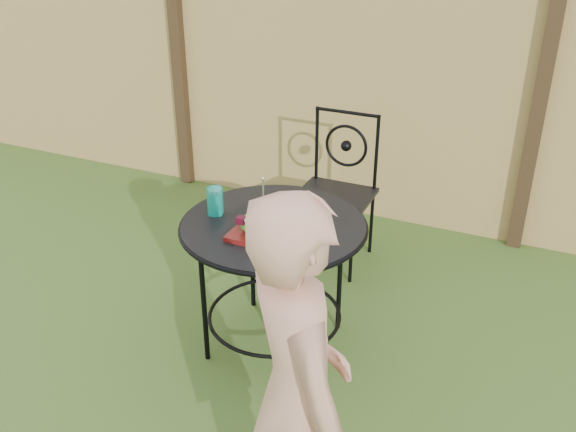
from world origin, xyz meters
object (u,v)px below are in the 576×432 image
object	(u,v)px
patio_chair	(337,186)
diner	(297,399)
salad_plate	(262,232)
patio_table	(274,248)

from	to	relation	value
patio_chair	diner	world-z (taller)	diner
patio_chair	diner	distance (m)	2.15
diner	salad_plate	size ratio (longest dim) A/B	5.41
patio_table	patio_chair	bearing A→B (deg)	91.77
salad_plate	patio_chair	bearing A→B (deg)	91.71
diner	patio_table	bearing A→B (deg)	-13.71
patio_chair	salad_plate	xyz separation A→B (m)	(0.03, -1.11, 0.23)
patio_chair	salad_plate	size ratio (longest dim) A/B	3.52
patio_table	diner	xyz separation A→B (m)	(0.59, -1.06, 0.15)
patio_table	diner	distance (m)	1.22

